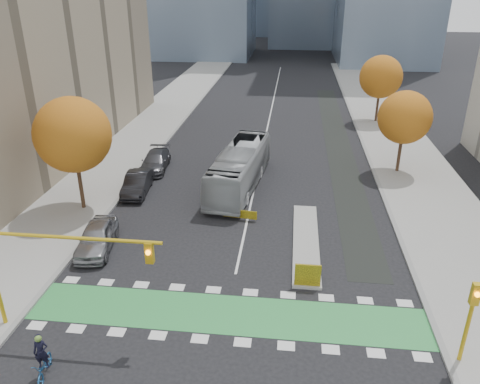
% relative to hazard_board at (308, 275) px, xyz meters
% --- Properties ---
extents(ground, '(300.00, 300.00, 0.00)m').
position_rel_hazard_board_xyz_m(ground, '(-4.00, -4.20, -0.80)').
color(ground, black).
rests_on(ground, ground).
extents(sidewalk_west, '(7.00, 120.00, 0.15)m').
position_rel_hazard_board_xyz_m(sidewalk_west, '(-17.50, 15.80, -0.73)').
color(sidewalk_west, gray).
rests_on(sidewalk_west, ground).
extents(sidewalk_east, '(7.00, 120.00, 0.15)m').
position_rel_hazard_board_xyz_m(sidewalk_east, '(9.50, 15.80, -0.73)').
color(sidewalk_east, gray).
rests_on(sidewalk_east, ground).
extents(curb_west, '(0.30, 120.00, 0.16)m').
position_rel_hazard_board_xyz_m(curb_west, '(-14.00, 15.80, -0.73)').
color(curb_west, gray).
rests_on(curb_west, ground).
extents(curb_east, '(0.30, 120.00, 0.16)m').
position_rel_hazard_board_xyz_m(curb_east, '(6.00, 15.80, -0.73)').
color(curb_east, gray).
rests_on(curb_east, ground).
extents(bike_crossing, '(20.00, 3.00, 0.01)m').
position_rel_hazard_board_xyz_m(bike_crossing, '(-4.00, -2.70, -0.79)').
color(bike_crossing, '#2E8E43').
rests_on(bike_crossing, ground).
extents(centre_line, '(0.15, 70.00, 0.01)m').
position_rel_hazard_board_xyz_m(centre_line, '(-4.00, 35.80, -0.80)').
color(centre_line, silver).
rests_on(centre_line, ground).
extents(bike_lane_paint, '(2.50, 50.00, 0.01)m').
position_rel_hazard_board_xyz_m(bike_lane_paint, '(3.50, 25.80, -0.80)').
color(bike_lane_paint, black).
rests_on(bike_lane_paint, ground).
extents(median_island, '(1.60, 10.00, 0.16)m').
position_rel_hazard_board_xyz_m(median_island, '(0.00, 4.80, -0.72)').
color(median_island, gray).
rests_on(median_island, ground).
extents(hazard_board, '(1.40, 0.12, 1.30)m').
position_rel_hazard_board_xyz_m(hazard_board, '(0.00, 0.00, 0.00)').
color(hazard_board, yellow).
rests_on(hazard_board, median_island).
extents(tree_west, '(5.20, 5.20, 8.22)m').
position_rel_hazard_board_xyz_m(tree_west, '(-16.00, 7.80, 4.82)').
color(tree_west, '#332114').
rests_on(tree_west, ground).
extents(tree_east_near, '(4.40, 4.40, 7.08)m').
position_rel_hazard_board_xyz_m(tree_east_near, '(8.00, 17.80, 4.06)').
color(tree_east_near, '#332114').
rests_on(tree_east_near, ground).
extents(tree_east_far, '(4.80, 4.80, 7.65)m').
position_rel_hazard_board_xyz_m(tree_east_far, '(8.50, 33.80, 4.44)').
color(tree_east_far, '#332114').
rests_on(tree_east_far, ground).
extents(traffic_signal_west, '(8.53, 0.56, 5.20)m').
position_rel_hazard_board_xyz_m(traffic_signal_west, '(-11.93, -4.71, 3.23)').
color(traffic_signal_west, '#BF9914').
rests_on(traffic_signal_west, ground).
extents(traffic_signal_east, '(0.35, 0.43, 4.10)m').
position_rel_hazard_board_xyz_m(traffic_signal_east, '(6.50, -4.71, 1.93)').
color(traffic_signal_east, '#BF9914').
rests_on(traffic_signal_east, ground).
extents(cyclist, '(1.04, 1.94, 2.13)m').
position_rel_hazard_board_xyz_m(cyclist, '(-11.00, -7.52, -0.09)').
color(cyclist, '#1D5188').
rests_on(cyclist, ground).
extents(bus, '(4.15, 12.10, 3.30)m').
position_rel_hazard_board_xyz_m(bus, '(-5.19, 13.08, 0.85)').
color(bus, '#979B9E').
rests_on(bus, ground).
extents(parked_car_a, '(2.61, 5.09, 1.66)m').
position_rel_hazard_board_xyz_m(parked_car_a, '(-12.80, 2.54, 0.03)').
color(parked_car_a, gray).
rests_on(parked_car_a, ground).
extents(parked_car_b, '(2.12, 4.95, 1.59)m').
position_rel_hazard_board_xyz_m(parked_car_b, '(-13.00, 11.07, -0.01)').
color(parked_car_b, black).
rests_on(parked_car_b, ground).
extents(parked_car_c, '(2.55, 5.38, 1.51)m').
position_rel_hazard_board_xyz_m(parked_car_c, '(-13.00, 16.07, -0.04)').
color(parked_car_c, '#434348').
rests_on(parked_car_c, ground).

